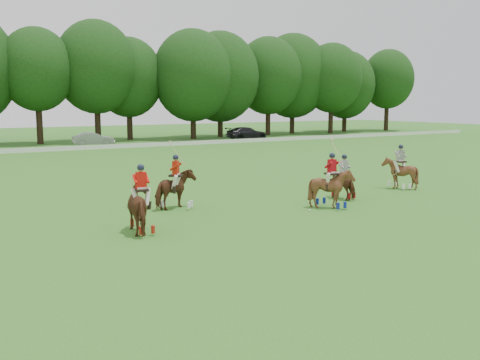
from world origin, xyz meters
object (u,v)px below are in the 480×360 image
car_mid (93,139)px  polo_stripe_b (400,173)px  polo_red_b (176,189)px  polo_red_c (331,188)px  polo_red_a (142,207)px  polo_stripe_a (344,183)px  car_right (247,133)px  polo_ball (309,210)px

car_mid → polo_stripe_b: size_ratio=1.81×
polo_red_b → polo_red_c: polo_red_c is taller
polo_red_a → polo_stripe_a: bearing=7.0°
car_right → polo_red_c: polo_red_c is taller
polo_ball → polo_red_c: bearing=3.3°
polo_red_b → polo_stripe_b: size_ratio=1.22×
polo_red_a → polo_red_c: polo_red_c is taller
car_right → polo_ball: 45.16m
polo_red_a → polo_red_b: (2.85, 3.27, -0.04)m
polo_red_c → car_mid: bearing=89.0°
polo_red_a → car_right: bearing=53.6°
car_mid → polo_red_c: bearing=-174.4°
polo_red_a → polo_red_c: 8.84m
car_right → polo_ball: size_ratio=59.33×
polo_stripe_a → car_mid: bearing=92.0°
polo_red_a → polo_stripe_b: (15.58, 2.05, -0.04)m
car_right → polo_red_b: (-26.23, -36.21, 0.10)m
car_mid → polo_red_b: bearing=176.2°
car_mid → car_right: (19.53, 0.00, 0.06)m
polo_red_c → polo_stripe_b: 7.09m
polo_red_b → polo_ball: (4.70, -3.49, -0.83)m
car_right → polo_stripe_a: size_ratio=2.45×
polo_stripe_b → car_mid: bearing=99.2°
car_right → polo_red_b: bearing=145.5°
car_right → polo_red_b: polo_red_b is taller
car_mid → polo_red_c: (-0.71, -39.62, 0.19)m
polo_red_a → polo_ball: bearing=-1.6°
polo_red_c → polo_red_b: bearing=150.3°
car_right → polo_stripe_b: size_ratio=2.21×
car_mid → polo_red_a: polo_red_a is taller
car_right → polo_stripe_b: bearing=161.5°
polo_red_a → polo_stripe_b: 15.72m
polo_stripe_b → polo_ball: size_ratio=26.80×
car_mid → polo_stripe_b: (6.04, -37.44, 0.16)m
car_mid → polo_red_c: size_ratio=1.45×
polo_stripe_a → polo_stripe_b: polo_stripe_b is taller
car_mid → polo_red_b: 36.82m
polo_red_c → polo_ball: size_ratio=33.44×
polo_red_a → polo_stripe_a: size_ratio=1.14×
polo_red_b → polo_stripe_a: bearing=-13.5°
car_mid → polo_stripe_b: bearing=-164.2°
car_mid → polo_red_c: polo_red_c is taller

